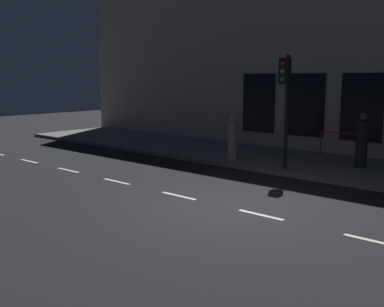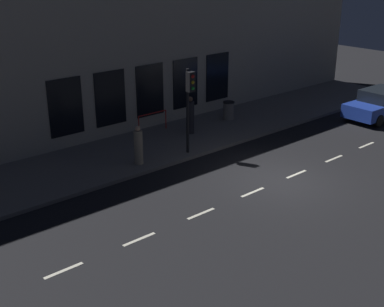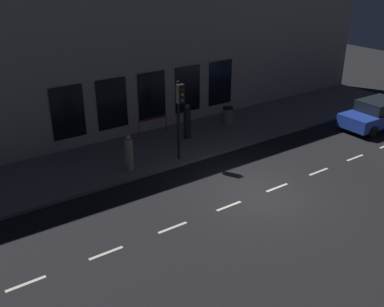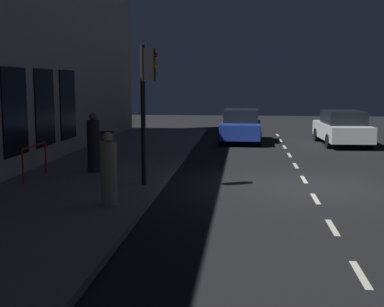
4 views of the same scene
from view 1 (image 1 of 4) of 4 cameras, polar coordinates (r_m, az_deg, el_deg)
ground_plane at (r=11.23m, az=4.34°, el=-6.75°), size 60.00×60.00×0.00m
sidewalk at (r=16.51m, az=17.50°, el=-1.63°), size 4.50×32.00×0.15m
building_facade at (r=18.63m, az=21.43°, el=12.56°), size 0.65×32.00×8.70m
lane_centre_line at (r=10.69m, az=8.66°, el=-7.66°), size 0.12×27.20×0.01m
traffic_light at (r=14.97m, az=11.71°, el=7.98°), size 0.47×0.32×3.73m
pedestrian_0 at (r=16.80m, az=5.12°, el=1.86°), size 0.41×0.41×1.66m
pedestrian_1 at (r=16.19m, az=20.63°, el=1.30°), size 0.51×0.51×1.83m
red_railing at (r=17.93m, az=18.37°, el=1.68°), size 0.05×1.70×0.97m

